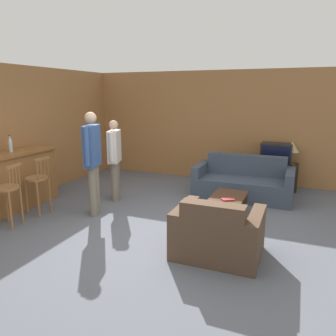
# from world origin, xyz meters

# --- Properties ---
(ground_plane) EXTENTS (24.00, 24.00, 0.00)m
(ground_plane) POSITION_xyz_m (0.00, 0.00, 0.00)
(ground_plane) COLOR #565B66
(wall_back) EXTENTS (9.40, 0.08, 2.60)m
(wall_back) POSITION_xyz_m (0.00, 3.67, 1.30)
(wall_back) COLOR #9E6B3D
(wall_back) RESTS_ON ground_plane
(wall_left) EXTENTS (0.08, 8.67, 2.60)m
(wall_left) POSITION_xyz_m (-3.25, 1.33, 1.30)
(wall_left) COLOR #9E6B3D
(wall_left) RESTS_ON ground_plane
(bar_chair_near) EXTENTS (0.45, 0.45, 1.00)m
(bar_chair_near) POSITION_xyz_m (-2.35, -0.49, 0.55)
(bar_chair_near) COLOR #996638
(bar_chair_near) RESTS_ON ground_plane
(bar_chair_mid) EXTENTS (0.41, 0.41, 1.00)m
(bar_chair_mid) POSITION_xyz_m (-2.35, 0.15, 0.55)
(bar_chair_mid) COLOR #996638
(bar_chair_mid) RESTS_ON ground_plane
(couch_far) EXTENTS (1.93, 0.90, 0.82)m
(couch_far) POSITION_xyz_m (0.82, 2.44, 0.29)
(couch_far) COLOR #384251
(couch_far) RESTS_ON ground_plane
(armchair_near) EXTENTS (1.09, 0.86, 0.80)m
(armchair_near) POSITION_xyz_m (0.93, -0.21, 0.29)
(armchair_near) COLOR #4C3828
(armchair_near) RESTS_ON ground_plane
(coffee_table) EXTENTS (0.55, 1.01, 0.36)m
(coffee_table) POSITION_xyz_m (0.76, 1.17, 0.31)
(coffee_table) COLOR #472D1E
(coffee_table) RESTS_ON ground_plane
(tv_unit) EXTENTS (0.96, 0.45, 0.57)m
(tv_unit) POSITION_xyz_m (1.35, 3.35, 0.28)
(tv_unit) COLOR #2D2319
(tv_unit) RESTS_ON ground_plane
(tv) EXTENTS (0.65, 0.43, 0.44)m
(tv) POSITION_xyz_m (1.35, 3.35, 0.79)
(tv) COLOR black
(tv) RESTS_ON tv_unit
(bottle) EXTENTS (0.07, 0.07, 0.31)m
(bottle) POSITION_xyz_m (-2.96, 0.21, 1.19)
(bottle) COLOR silver
(bottle) RESTS_ON bar_counter
(book_on_table) EXTENTS (0.24, 0.21, 0.02)m
(book_on_table) POSITION_xyz_m (0.80, 1.02, 0.38)
(book_on_table) COLOR maroon
(book_on_table) RESTS_ON coffee_table
(table_lamp) EXTENTS (0.29, 0.29, 0.49)m
(table_lamp) POSITION_xyz_m (1.67, 3.35, 0.94)
(table_lamp) COLOR brown
(table_lamp) RESTS_ON tv_unit
(person_by_window) EXTENTS (0.32, 0.56, 1.57)m
(person_by_window) POSITION_xyz_m (-1.49, 1.29, 0.88)
(person_by_window) COLOR #756B5B
(person_by_window) RESTS_ON ground_plane
(person_by_counter) EXTENTS (0.29, 0.55, 1.77)m
(person_by_counter) POSITION_xyz_m (-1.41, 0.47, 1.01)
(person_by_counter) COLOR #756B5B
(person_by_counter) RESTS_ON ground_plane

